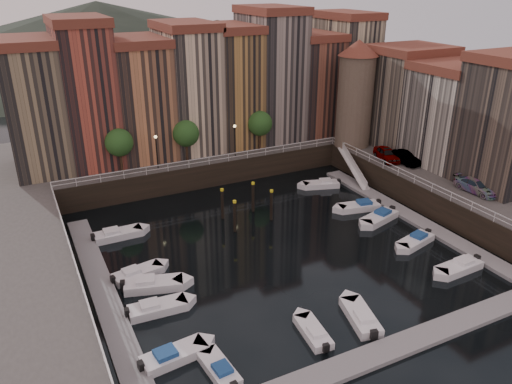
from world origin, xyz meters
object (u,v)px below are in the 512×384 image
gangway (353,166)px  corner_tower (355,92)px  car_c (476,187)px  boat_left_2 (152,284)px  car_b (404,158)px  boat_left_1 (156,308)px  mooring_pilings (246,206)px  car_a (387,155)px  boat_left_0 (173,356)px

gangway → corner_tower: bearing=57.2°
car_c → boat_left_2: bearing=172.7°
car_b → boat_left_1: bearing=-168.1°
boat_left_1 → car_b: bearing=21.3°
car_b → gangway: bearing=127.0°
mooring_pilings → boat_left_1: 17.33m
boat_left_1 → car_c: 35.05m
car_a → car_c: (1.82, -12.09, -0.08)m
gangway → car_c: (4.82, -14.59, 1.80)m
gangway → car_a: car_a is taller
mooring_pilings → car_c: size_ratio=1.00×
boat_left_1 → boat_left_0: bearing=-91.7°
corner_tower → car_c: corner_tower is taller
car_a → car_b: 2.13m
boat_left_0 → car_a: (33.55, 18.60, 3.43)m
boat_left_1 → car_c: size_ratio=0.98×
boat_left_0 → car_c: 36.13m
corner_tower → gangway: size_ratio=1.66×
corner_tower → boat_left_2: corner_tower is taller
corner_tower → boat_left_1: bearing=-148.8°
boat_left_1 → boat_left_2: (0.59, 3.26, 0.03)m
boat_left_2 → car_a: (32.46, 9.67, 3.40)m
gangway → boat_left_1: (-30.06, -15.42, -1.55)m
corner_tower → mooring_pilings: bearing=-156.7°
boat_left_2 → car_b: 34.60m
gangway → car_c: size_ratio=1.68×
boat_left_1 → boat_left_2: boat_left_2 is taller
car_b → mooring_pilings: bearing=173.2°
mooring_pilings → car_c: (21.83, -10.51, 2.07)m
corner_tower → car_c: size_ratio=2.79×
mooring_pilings → boat_left_0: (-13.55, -17.02, -1.28)m
corner_tower → car_c: bearing=-84.3°
corner_tower → boat_left_1: size_ratio=2.86×
car_a → car_b: car_a is taller
gangway → boat_left_0: size_ratio=1.71×
boat_left_2 → car_c: size_ratio=1.06×
gangway → car_a: (3.00, -2.50, 1.88)m
corner_tower → mooring_pilings: 23.31m
car_b → car_c: car_b is taller
boat_left_1 → car_b: (34.13, 11.09, 3.38)m
gangway → boat_left_2: 31.91m
mooring_pilings → car_b: 21.19m
corner_tower → boat_left_1: (-32.96, -19.92, -9.82)m
mooring_pilings → boat_left_2: (-12.45, -8.09, -1.25)m
gangway → boat_left_1: size_ratio=1.73×
car_a → car_c: size_ratio=0.94×
gangway → boat_left_2: (-29.46, -12.17, -1.52)m
boat_left_0 → car_a: car_a is taller
corner_tower → gangway: bearing=-122.8°
mooring_pilings → gangway: bearing=13.5°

